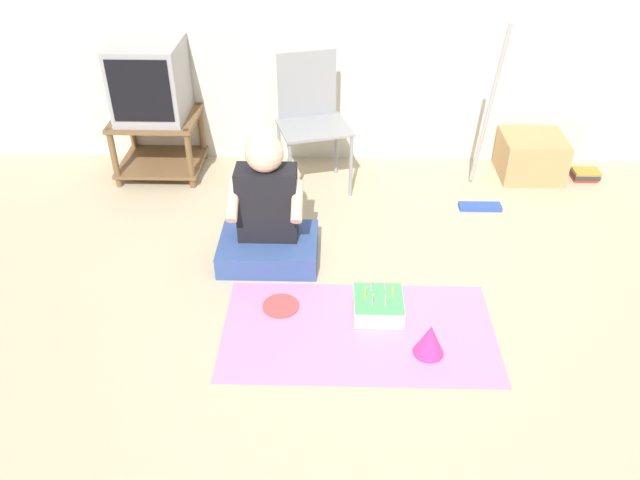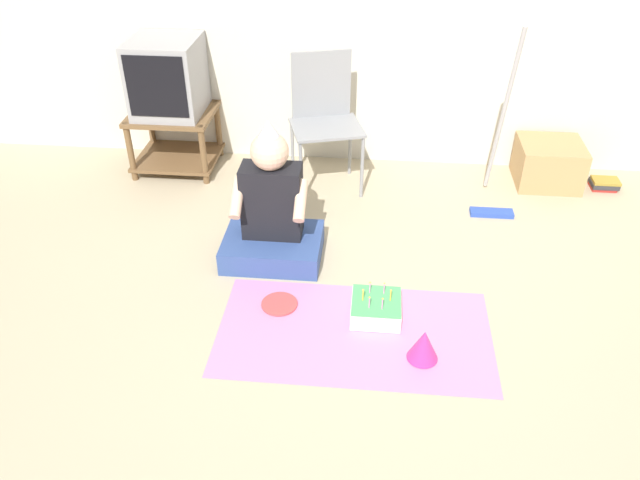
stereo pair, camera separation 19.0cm
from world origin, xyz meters
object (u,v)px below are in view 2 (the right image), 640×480
person_seated (272,216)px  paper_plate (279,304)px  tv (167,77)px  cardboard_box_stack (548,163)px  folding_chair (324,112)px  book_pile (604,184)px  party_hat_blue (424,345)px  birthday_cake (376,308)px  dust_mop (498,159)px

person_seated → paper_plate: (0.10, -0.47, -0.26)m
tv → paper_plate: 1.94m
cardboard_box_stack → paper_plate: bearing=-137.7°
folding_chair → person_seated: folding_chair is taller
book_pile → person_seated: (-2.20, -1.02, 0.24)m
party_hat_blue → paper_plate: party_hat_blue is taller
cardboard_box_stack → paper_plate: 2.30m
tv → birthday_cake: size_ratio=1.98×
cardboard_box_stack → book_pile: size_ratio=2.33×
dust_mop → book_pile: 0.96m
person_seated → dust_mop: bearing=26.7°
book_pile → paper_plate: size_ratio=0.96×
folding_chair → birthday_cake: bearing=-74.3°
tv → paper_plate: (0.99, -1.53, -0.68)m
tv → paper_plate: size_ratio=2.63×
dust_mop → birthday_cake: (-0.74, -1.19, -0.30)m
person_seated → folding_chair: bearing=76.9°
folding_chair → party_hat_blue: folding_chair is taller
party_hat_blue → paper_plate: (-0.75, 0.33, -0.08)m
book_pile → paper_plate: 2.57m
birthday_cake → paper_plate: (-0.52, 0.04, -0.05)m
tv → folding_chair: (1.10, -0.13, -0.16)m
folding_chair → book_pile: size_ratio=4.89×
dust_mop → party_hat_blue: (-0.51, -1.48, -0.27)m
folding_chair → person_seated: 0.99m
folding_chair → party_hat_blue: bearing=-69.7°
birthday_cake → party_hat_blue: bearing=-51.0°
cardboard_box_stack → party_hat_blue: bearing=-116.8°
book_pile → birthday_cake: bearing=-135.9°
person_seated → party_hat_blue: size_ratio=5.07×
folding_chair → dust_mop: (1.14, -0.24, -0.17)m
person_seated → party_hat_blue: person_seated is taller
dust_mop → person_seated: 1.53m
dust_mop → book_pile: bearing=22.0°
folding_chair → person_seated: (-0.22, -0.93, -0.26)m
person_seated → paper_plate: 0.54m
party_hat_blue → folding_chair: bearing=110.3°
tv → paper_plate: tv is taller
book_pile → birthday_cake: (-1.57, -1.53, 0.02)m
cardboard_box_stack → party_hat_blue: cardboard_box_stack is taller
person_seated → party_hat_blue: bearing=-42.9°
tv → cardboard_box_stack: 2.74m
book_pile → party_hat_blue: bearing=-126.5°
dust_mop → birthday_cake: dust_mop is taller
tv → person_seated: size_ratio=0.60×
dust_mop → cardboard_box_stack: bearing=41.9°
tv → paper_plate: bearing=-57.1°
dust_mop → tv: bearing=170.5°
birthday_cake → party_hat_blue: size_ratio=1.53×
book_pile → folding_chair: bearing=-177.3°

